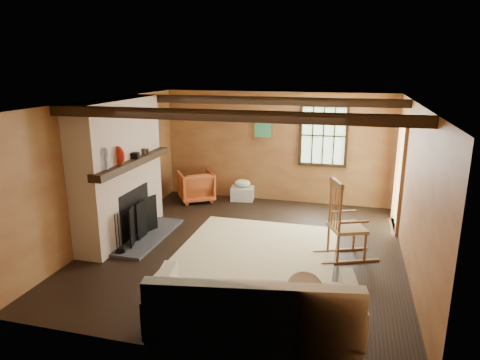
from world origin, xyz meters
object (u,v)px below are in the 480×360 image
(fireplace, at_px, (121,176))
(rocking_chair, at_px, (345,225))
(sofa, at_px, (255,317))
(armchair, at_px, (196,186))
(laundry_basket, at_px, (242,193))

(fireplace, xyz_separation_m, rocking_chair, (3.79, 0.08, -0.57))
(sofa, bearing_deg, rocking_chair, 60.98)
(fireplace, distance_m, rocking_chair, 3.84)
(fireplace, height_order, armchair, fireplace)
(laundry_basket, bearing_deg, armchair, -161.47)
(sofa, height_order, laundry_basket, sofa)
(sofa, xyz_separation_m, armchair, (-2.40, 4.62, 0.02))
(armchair, bearing_deg, laundry_basket, 165.82)
(sofa, relative_size, laundry_basket, 4.71)
(armchair, bearing_deg, rocking_chair, 114.01)
(rocking_chair, xyz_separation_m, laundry_basket, (-2.28, 2.47, -0.39))
(rocking_chair, distance_m, armchair, 3.91)
(rocking_chair, bearing_deg, armchair, 33.89)
(rocking_chair, height_order, armchair, rocking_chair)
(sofa, relative_size, armchair, 3.18)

